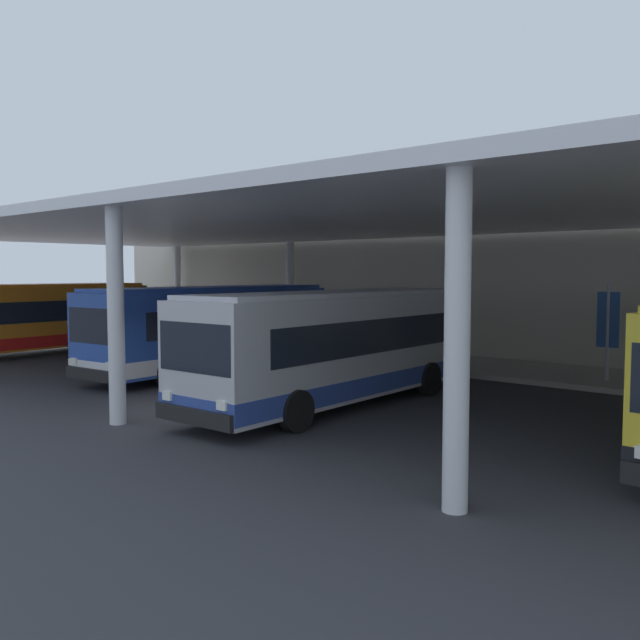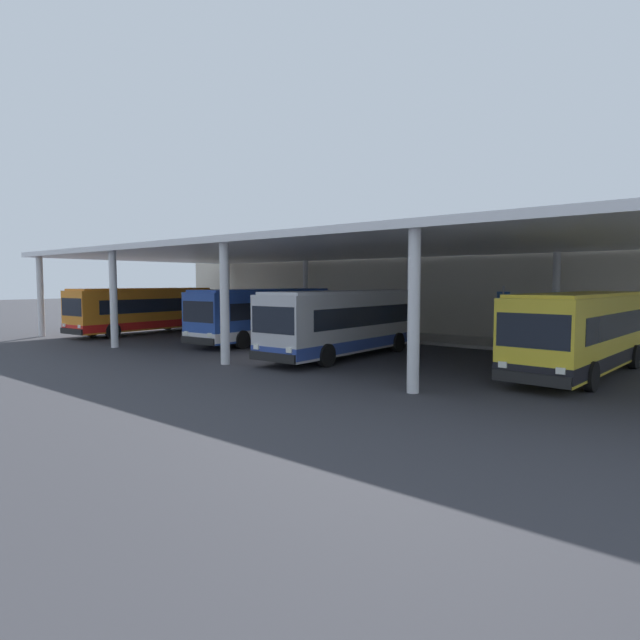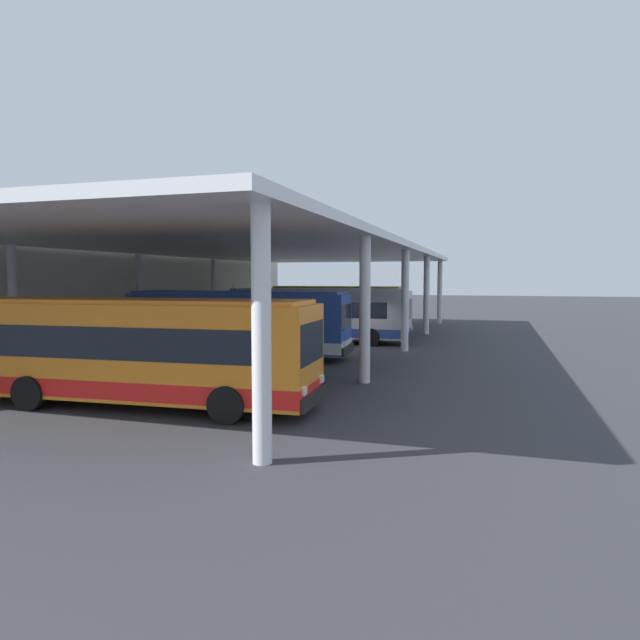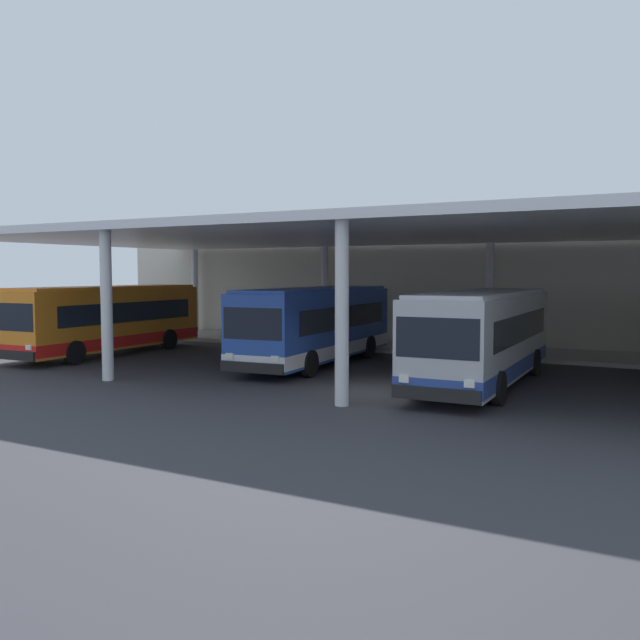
% 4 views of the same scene
% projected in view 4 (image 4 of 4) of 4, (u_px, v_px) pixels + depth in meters
% --- Properties ---
extents(ground_plane, '(200.00, 200.00, 0.00)m').
position_uv_depth(ground_plane, '(377.00, 392.00, 21.19)').
color(ground_plane, '#333338').
extents(platform_kerb, '(42.00, 4.50, 0.18)m').
position_uv_depth(platform_kerb, '(479.00, 351.00, 31.44)').
color(platform_kerb, '#A39E93').
rests_on(platform_kerb, ground).
extents(station_building_facade, '(48.00, 1.60, 6.41)m').
position_uv_depth(station_building_facade, '(497.00, 284.00, 34.06)').
color(station_building_facade, beige).
rests_on(station_building_facade, ground).
extents(canopy_shelter, '(40.00, 17.00, 5.55)m').
position_uv_depth(canopy_shelter, '(436.00, 234.00, 25.62)').
color(canopy_shelter, silver).
rests_on(canopy_shelter, ground).
extents(bus_nearest_bay, '(3.13, 10.65, 3.17)m').
position_uv_depth(bus_nearest_bay, '(108.00, 319.00, 30.80)').
color(bus_nearest_bay, orange).
rests_on(bus_nearest_bay, ground).
extents(bus_second_bay, '(3.25, 10.68, 3.17)m').
position_uv_depth(bus_second_bay, '(317.00, 325.00, 27.43)').
color(bus_second_bay, '#284CA8').
rests_on(bus_second_bay, ground).
extents(bus_middle_bay, '(2.94, 10.60, 3.17)m').
position_uv_depth(bus_middle_bay, '(483.00, 336.00, 22.32)').
color(bus_middle_bay, '#B7B7BC').
rests_on(bus_middle_bay, ground).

